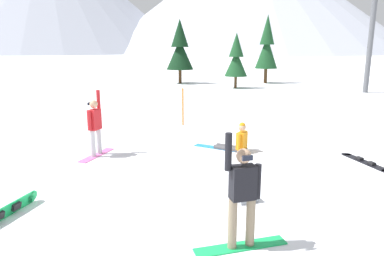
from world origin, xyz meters
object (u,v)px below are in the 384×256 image
trail_marker_pole (183,107)px  pine_tree_young (267,46)px  ski_lift_tower (373,21)px  backpack_grey (246,196)px  pine_tree_tall (236,58)px  pine_tree_slender (180,49)px  snowboarder_midground (95,126)px  snowboarder_foreground (242,195)px  loose_snowboard_near_left (365,162)px  loose_snowboard_near_right (7,211)px  snowboarder_background (236,141)px

trail_marker_pole → pine_tree_young: pine_tree_young is taller
ski_lift_tower → backpack_grey: bearing=-110.9°
backpack_grey → pine_tree_tall: pine_tree_tall is taller
trail_marker_pole → pine_tree_slender: (-3.79, 16.99, 2.27)m
backpack_grey → pine_tree_young: (0.81, 25.99, 3.11)m
trail_marker_pole → pine_tree_young: bearing=78.7°
pine_tree_young → backpack_grey: bearing=-91.8°
pine_tree_slender → ski_lift_tower: ski_lift_tower is taller
snowboarder_midground → backpack_grey: size_ratio=3.56×
snowboarder_foreground → trail_marker_pole: (-2.89, 9.19, -0.15)m
loose_snowboard_near_left → backpack_grey: size_ratio=3.26×
pine_tree_slender → loose_snowboard_near_right: bearing=-85.3°
snowboarder_midground → pine_tree_tall: 19.19m
snowboarder_foreground → loose_snowboard_near_right: 4.60m
loose_snowboard_near_left → backpack_grey: bearing=-135.0°
loose_snowboard_near_right → loose_snowboard_near_left: bearing=32.1°
ski_lift_tower → snowboarder_background: bearing=-116.4°
loose_snowboard_near_right → loose_snowboard_near_left: (7.82, 4.90, -0.12)m
trail_marker_pole → pine_tree_tall: pine_tree_tall is taller
snowboarder_foreground → snowboarder_background: size_ratio=1.11×
pine_tree_tall → pine_tree_slender: 5.91m
backpack_grey → trail_marker_pole: trail_marker_pole is taller
loose_snowboard_near_right → backpack_grey: size_ratio=3.13×
loose_snowboard_near_right → loose_snowboard_near_left: size_ratio=0.96×
loose_snowboard_near_left → trail_marker_pole: size_ratio=1.16×
snowboarder_background → pine_tree_young: size_ratio=0.30×
snowboarder_foreground → pine_tree_tall: (-1.56, 23.30, 1.41)m
loose_snowboard_near_right → ski_lift_tower: 25.65m
pine_tree_tall → pine_tree_slender: (-5.11, 2.88, 0.71)m
snowboarder_foreground → pine_tree_tall: pine_tree_tall is taller
loose_snowboard_near_left → snowboarder_background: bearing=171.9°
pine_tree_young → loose_snowboard_near_left: bearing=-83.8°
ski_lift_tower → loose_snowboard_near_right: bearing=-119.3°
snowboarder_midground → pine_tree_young: bearing=77.0°
trail_marker_pole → pine_tree_tall: bearing=84.6°
loose_snowboard_near_left → pine_tree_tall: (-4.86, 18.17, 2.32)m
snowboarder_midground → pine_tree_slender: bearing=95.5°
snowboarder_midground → loose_snowboard_near_right: snowboarder_midground is taller
snowboarder_midground → backpack_grey: bearing=-29.0°
pine_tree_slender → snowboarder_foreground: bearing=-75.7°
loose_snowboard_near_right → ski_lift_tower: size_ratio=0.20×
snowboarder_background → ski_lift_tower: 19.05m
snowboarder_foreground → trail_marker_pole: snowboarder_foreground is taller
pine_tree_tall → ski_lift_tower: size_ratio=0.50×
snowboarder_foreground → ski_lift_tower: 23.88m
snowboarder_background → pine_tree_slender: size_ratio=0.32×
snowboarder_foreground → pine_tree_young: pine_tree_young is taller
trail_marker_pole → ski_lift_tower: size_ratio=0.18×
trail_marker_pole → pine_tree_slender: size_ratio=0.28×
loose_snowboard_near_right → loose_snowboard_near_left: loose_snowboard_near_right is taller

